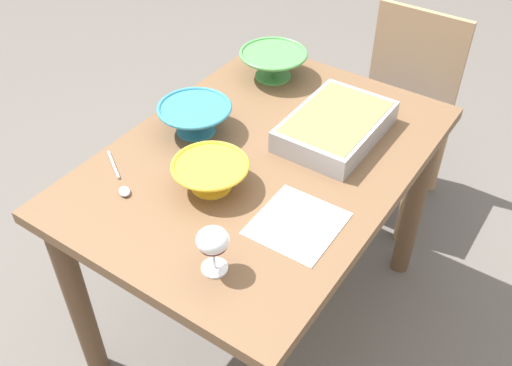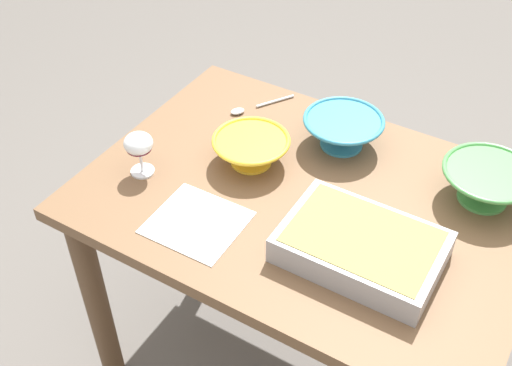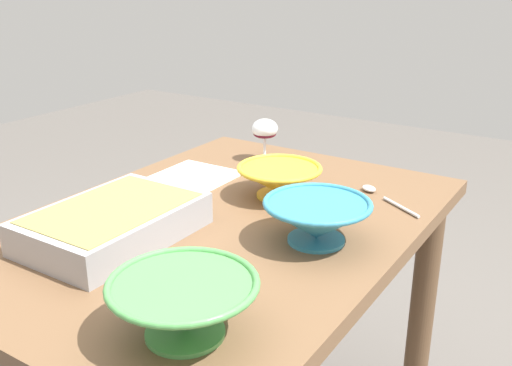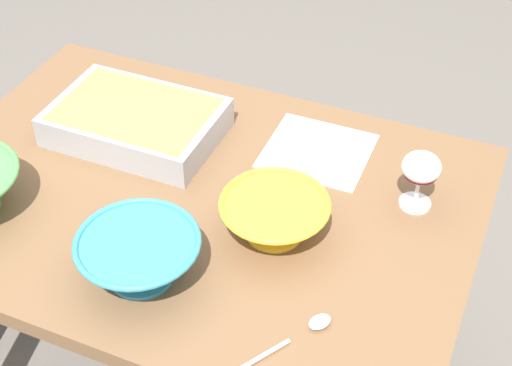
# 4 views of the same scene
# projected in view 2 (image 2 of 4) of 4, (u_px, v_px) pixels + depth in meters

# --- Properties ---
(ground_plane) EXTENTS (8.00, 8.00, 0.00)m
(ground_plane) POSITION_uv_depth(u_px,v_px,m) (296.00, 359.00, 2.18)
(ground_plane) COLOR #5B5651
(dining_table) EXTENTS (1.17, 0.83, 0.77)m
(dining_table) POSITION_uv_depth(u_px,v_px,m) (305.00, 230.00, 1.76)
(dining_table) COLOR brown
(dining_table) RESTS_ON ground_plane
(wine_glass) EXTENTS (0.08, 0.08, 0.13)m
(wine_glass) POSITION_uv_depth(u_px,v_px,m) (139.00, 146.00, 1.68)
(wine_glass) COLOR white
(wine_glass) RESTS_ON dining_table
(casserole_dish) EXTENTS (0.37, 0.25, 0.07)m
(casserole_dish) POSITION_uv_depth(u_px,v_px,m) (361.00, 246.00, 1.48)
(casserole_dish) COLOR #99999E
(casserole_dish) RESTS_ON dining_table
(mixing_bowl) EXTENTS (0.22, 0.22, 0.08)m
(mixing_bowl) POSITION_uv_depth(u_px,v_px,m) (251.00, 149.00, 1.74)
(mixing_bowl) COLOR yellow
(mixing_bowl) RESTS_ON dining_table
(small_bowl) EXTENTS (0.23, 0.23, 0.09)m
(small_bowl) POSITION_uv_depth(u_px,v_px,m) (343.00, 130.00, 1.80)
(small_bowl) COLOR teal
(small_bowl) RESTS_ON dining_table
(serving_bowl) EXTENTS (0.24, 0.24, 0.10)m
(serving_bowl) POSITION_uv_depth(u_px,v_px,m) (487.00, 183.00, 1.62)
(serving_bowl) COLOR #4C994C
(serving_bowl) RESTS_ON dining_table
(serving_spoon) EXTENTS (0.13, 0.20, 0.01)m
(serving_spoon) POSITION_uv_depth(u_px,v_px,m) (250.00, 108.00, 1.96)
(serving_spoon) COLOR silver
(serving_spoon) RESTS_ON dining_table
(napkin) EXTENTS (0.23, 0.21, 0.00)m
(napkin) POSITION_uv_depth(u_px,v_px,m) (197.00, 222.00, 1.59)
(napkin) COLOR white
(napkin) RESTS_ON dining_table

